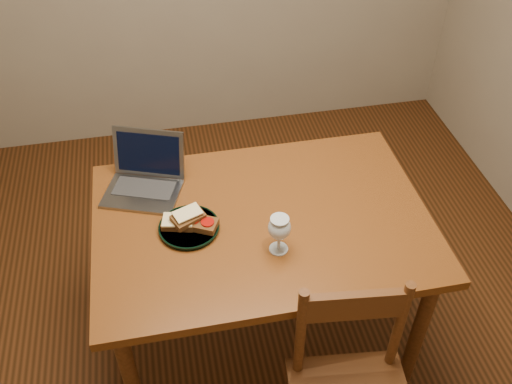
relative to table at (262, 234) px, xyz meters
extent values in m
cube|color=black|center=(-0.01, 0.10, -0.66)|extent=(3.20, 3.20, 0.02)
cube|color=#4C260C|center=(0.00, 0.00, 0.07)|extent=(1.30, 0.90, 0.04)
cylinder|color=#371F0B|center=(-0.57, -0.37, -0.30)|extent=(0.06, 0.06, 0.70)
cylinder|color=#371F0B|center=(0.57, -0.37, -0.30)|extent=(0.06, 0.06, 0.70)
cylinder|color=#371F0B|center=(-0.57, 0.37, -0.30)|extent=(0.06, 0.06, 0.70)
cylinder|color=#371F0B|center=(0.57, 0.37, -0.30)|extent=(0.06, 0.06, 0.70)
cube|color=#371F0B|center=(0.20, -0.51, 0.14)|extent=(0.34, 0.07, 0.12)
cylinder|color=black|center=(-0.28, -0.01, 0.10)|extent=(0.23, 0.23, 0.02)
cube|color=slate|center=(-0.45, 0.23, 0.09)|extent=(0.35, 0.30, 0.01)
cube|color=slate|center=(-0.40, 0.35, 0.20)|extent=(0.30, 0.16, 0.20)
cube|color=black|center=(-0.40, 0.35, 0.20)|extent=(0.26, 0.13, 0.16)
camera|label=1|loc=(-0.33, -1.54, 1.65)|focal=40.00mm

